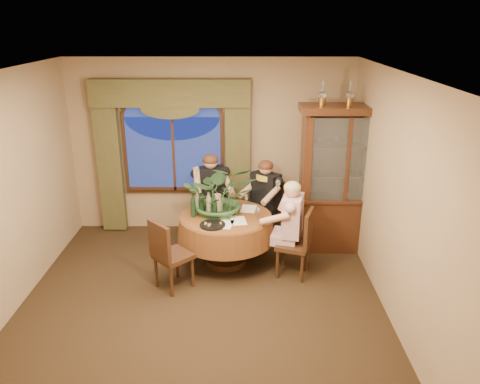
{
  "coord_description": "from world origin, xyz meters",
  "views": [
    {
      "loc": [
        0.51,
        -4.79,
        3.34
      ],
      "look_at": [
        0.47,
        1.23,
        1.1
      ],
      "focal_mm": 35.0,
      "sensor_mm": 36.0,
      "label": 1
    }
  ],
  "objects_px": {
    "person_pink": "(292,228)",
    "wine_bottle_4": "(193,206)",
    "stoneware_vase": "(217,204)",
    "centerpiece_plant": "(220,169)",
    "oil_lamp_right": "(378,93)",
    "chair_back": "(217,207)",
    "dining_table": "(226,239)",
    "wine_bottle_5": "(214,206)",
    "olive_bowl": "(232,215)",
    "person_back": "(211,196)",
    "person_scarf": "(266,201)",
    "wine_bottle_3": "(209,203)",
    "chair_back_right": "(271,213)",
    "wine_bottle_1": "(209,200)",
    "chair_front_left": "(173,254)",
    "oil_lamp_left": "(322,93)",
    "chair_right": "(293,243)",
    "wine_bottle_2": "(201,204)",
    "wine_bottle_0": "(198,203)",
    "oil_lamp_center": "(350,93)"
  },
  "relations": [
    {
      "from": "dining_table",
      "to": "oil_lamp_right",
      "type": "xyz_separation_m",
      "value": [
        2.1,
        0.52,
        2.0
      ]
    },
    {
      "from": "oil_lamp_center",
      "to": "person_scarf",
      "type": "relative_size",
      "value": 0.25
    },
    {
      "from": "wine_bottle_1",
      "to": "chair_front_left",
      "type": "bearing_deg",
      "value": -116.67
    },
    {
      "from": "centerpiece_plant",
      "to": "olive_bowl",
      "type": "bearing_deg",
      "value": -49.54
    },
    {
      "from": "dining_table",
      "to": "chair_back",
      "type": "bearing_deg",
      "value": 100.98
    },
    {
      "from": "chair_right",
      "to": "chair_back_right",
      "type": "distance_m",
      "value": 1.07
    },
    {
      "from": "person_scarf",
      "to": "wine_bottle_3",
      "type": "height_order",
      "value": "person_scarf"
    },
    {
      "from": "oil_lamp_center",
      "to": "wine_bottle_3",
      "type": "distance_m",
      "value": 2.49
    },
    {
      "from": "wine_bottle_1",
      "to": "wine_bottle_3",
      "type": "bearing_deg",
      "value": -87.52
    },
    {
      "from": "olive_bowl",
      "to": "wine_bottle_4",
      "type": "bearing_deg",
      "value": 179.98
    },
    {
      "from": "person_back",
      "to": "wine_bottle_5",
      "type": "xyz_separation_m",
      "value": [
        0.11,
        -0.94,
        0.21
      ]
    },
    {
      "from": "person_pink",
      "to": "centerpiece_plant",
      "type": "relative_size",
      "value": 1.21
    },
    {
      "from": "chair_back_right",
      "to": "wine_bottle_1",
      "type": "distance_m",
      "value": 1.15
    },
    {
      "from": "oil_lamp_right",
      "to": "chair_back",
      "type": "relative_size",
      "value": 0.35
    },
    {
      "from": "person_back",
      "to": "wine_bottle_3",
      "type": "relative_size",
      "value": 4.25
    },
    {
      "from": "stoneware_vase",
      "to": "wine_bottle_3",
      "type": "relative_size",
      "value": 0.82
    },
    {
      "from": "chair_right",
      "to": "person_scarf",
      "type": "height_order",
      "value": "person_scarf"
    },
    {
      "from": "person_pink",
      "to": "wine_bottle_4",
      "type": "distance_m",
      "value": 1.39
    },
    {
      "from": "centerpiece_plant",
      "to": "wine_bottle_5",
      "type": "relative_size",
      "value": 3.36
    },
    {
      "from": "person_back",
      "to": "person_scarf",
      "type": "height_order",
      "value": "person_back"
    },
    {
      "from": "centerpiece_plant",
      "to": "wine_bottle_0",
      "type": "relative_size",
      "value": 3.36
    },
    {
      "from": "oil_lamp_left",
      "to": "wine_bottle_2",
      "type": "bearing_deg",
      "value": -163.06
    },
    {
      "from": "wine_bottle_3",
      "to": "oil_lamp_right",
      "type": "bearing_deg",
      "value": 11.63
    },
    {
      "from": "centerpiece_plant",
      "to": "wine_bottle_3",
      "type": "xyz_separation_m",
      "value": [
        -0.17,
        -0.09,
        -0.47
      ]
    },
    {
      "from": "person_scarf",
      "to": "stoneware_vase",
      "type": "distance_m",
      "value": 0.99
    },
    {
      "from": "chair_right",
      "to": "wine_bottle_2",
      "type": "distance_m",
      "value": 1.37
    },
    {
      "from": "chair_back_right",
      "to": "chair_front_left",
      "type": "bearing_deg",
      "value": 88.68
    },
    {
      "from": "stoneware_vase",
      "to": "centerpiece_plant",
      "type": "distance_m",
      "value": 0.5
    },
    {
      "from": "oil_lamp_center",
      "to": "chair_back",
      "type": "bearing_deg",
      "value": 167.27
    },
    {
      "from": "chair_back_right",
      "to": "person_back",
      "type": "relative_size",
      "value": 0.68
    },
    {
      "from": "wine_bottle_2",
      "to": "wine_bottle_3",
      "type": "bearing_deg",
      "value": 16.24
    },
    {
      "from": "dining_table",
      "to": "wine_bottle_0",
      "type": "relative_size",
      "value": 4.19
    },
    {
      "from": "wine_bottle_0",
      "to": "wine_bottle_2",
      "type": "relative_size",
      "value": 1.0
    },
    {
      "from": "wine_bottle_1",
      "to": "centerpiece_plant",
      "type": "bearing_deg",
      "value": -17.03
    },
    {
      "from": "dining_table",
      "to": "chair_front_left",
      "type": "height_order",
      "value": "chair_front_left"
    },
    {
      "from": "oil_lamp_right",
      "to": "oil_lamp_left",
      "type": "bearing_deg",
      "value": 180.0
    },
    {
      "from": "person_back",
      "to": "wine_bottle_5",
      "type": "distance_m",
      "value": 0.97
    },
    {
      "from": "oil_lamp_center",
      "to": "person_scarf",
      "type": "xyz_separation_m",
      "value": [
        -1.12,
        0.23,
        -1.7
      ]
    },
    {
      "from": "person_back",
      "to": "wine_bottle_1",
      "type": "bearing_deg",
      "value": 74.67
    },
    {
      "from": "centerpiece_plant",
      "to": "chair_right",
      "type": "bearing_deg",
      "value": -24.04
    },
    {
      "from": "chair_right",
      "to": "wine_bottle_5",
      "type": "bearing_deg",
      "value": 95.74
    },
    {
      "from": "person_scarf",
      "to": "centerpiece_plant",
      "type": "relative_size",
      "value": 1.21
    },
    {
      "from": "dining_table",
      "to": "wine_bottle_5",
      "type": "bearing_deg",
      "value": -156.66
    },
    {
      "from": "stoneware_vase",
      "to": "wine_bottle_5",
      "type": "height_order",
      "value": "wine_bottle_5"
    },
    {
      "from": "olive_bowl",
      "to": "chair_back",
      "type": "bearing_deg",
      "value": 104.92
    },
    {
      "from": "person_pink",
      "to": "wine_bottle_4",
      "type": "height_order",
      "value": "person_pink"
    },
    {
      "from": "chair_front_left",
      "to": "wine_bottle_4",
      "type": "height_order",
      "value": "wine_bottle_4"
    },
    {
      "from": "olive_bowl",
      "to": "wine_bottle_2",
      "type": "xyz_separation_m",
      "value": [
        -0.42,
        0.06,
        0.14
      ]
    },
    {
      "from": "oil_lamp_right",
      "to": "person_pink",
      "type": "relative_size",
      "value": 0.25
    },
    {
      "from": "person_pink",
      "to": "olive_bowl",
      "type": "bearing_deg",
      "value": 91.91
    }
  ]
}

